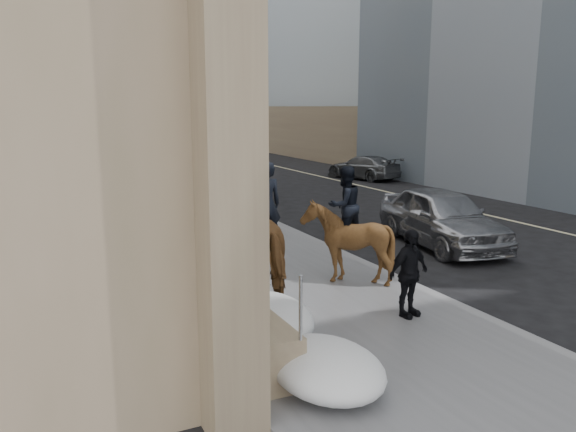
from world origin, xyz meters
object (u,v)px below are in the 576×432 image
(pedestrian, at_px, (409,273))
(car_grey, at_px, (363,167))
(mounted_horse_left, at_px, (268,242))
(mounted_horse_right, at_px, (347,236))
(car_silver, at_px, (442,217))

(pedestrian, distance_m, car_grey, 21.27)
(mounted_horse_left, xyz_separation_m, pedestrian, (1.96, -2.00, -0.35))
(mounted_horse_left, relative_size, pedestrian, 1.68)
(mounted_horse_right, relative_size, pedestrian, 1.55)
(mounted_horse_left, bearing_deg, car_silver, -158.01)
(mounted_horse_left, distance_m, mounted_horse_right, 2.03)
(mounted_horse_right, bearing_deg, mounted_horse_left, 0.31)
(mounted_horse_right, xyz_separation_m, car_grey, (10.75, 16.02, -0.52))
(pedestrian, height_order, car_silver, pedestrian)
(mounted_horse_left, height_order, car_silver, mounted_horse_left)
(pedestrian, bearing_deg, car_silver, 32.34)
(mounted_horse_right, distance_m, car_silver, 4.95)
(mounted_horse_right, height_order, pedestrian, mounted_horse_right)
(mounted_horse_left, height_order, pedestrian, mounted_horse_left)
(car_silver, bearing_deg, pedestrian, -126.09)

